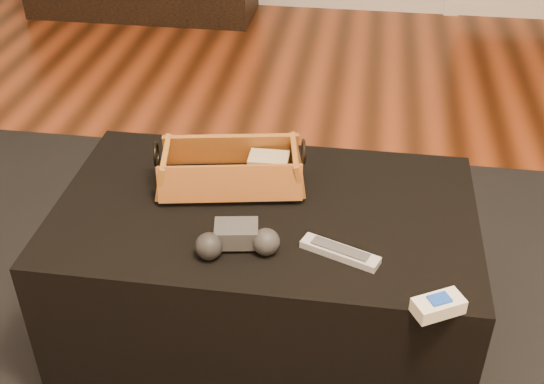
# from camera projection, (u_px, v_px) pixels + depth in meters

# --- Properties ---
(floor) EXTENTS (5.00, 5.50, 0.01)m
(floor) POSITION_uv_depth(u_px,v_px,m) (192.00, 358.00, 1.81)
(floor) COLOR brown
(floor) RESTS_ON ground
(area_rug) EXTENTS (2.60, 2.00, 0.01)m
(area_rug) POSITION_uv_depth(u_px,v_px,m) (263.00, 347.00, 1.82)
(area_rug) COLOR black
(area_rug) RESTS_ON floor
(ottoman) EXTENTS (1.00, 0.60, 0.42)m
(ottoman) POSITION_uv_depth(u_px,v_px,m) (265.00, 274.00, 1.74)
(ottoman) COLOR black
(ottoman) RESTS_ON area_rug
(tv_remote) EXTENTS (0.19, 0.09, 0.02)m
(tv_remote) POSITION_uv_depth(u_px,v_px,m) (224.00, 181.00, 1.67)
(tv_remote) COLOR black
(tv_remote) RESTS_ON wicker_basket
(cloth_bundle) EXTENTS (0.10, 0.07, 0.05)m
(cloth_bundle) POSITION_uv_depth(u_px,v_px,m) (269.00, 165.00, 1.70)
(cloth_bundle) COLOR tan
(cloth_bundle) RESTS_ON wicker_basket
(wicker_basket) EXTENTS (0.38, 0.25, 0.13)m
(wicker_basket) POSITION_uv_depth(u_px,v_px,m) (231.00, 171.00, 1.67)
(wicker_basket) COLOR #9C5C23
(wicker_basket) RESTS_ON ottoman
(game_controller) EXTENTS (0.19, 0.13, 0.06)m
(game_controller) POSITION_uv_depth(u_px,v_px,m) (237.00, 240.00, 1.47)
(game_controller) COLOR #2F2F31
(game_controller) RESTS_ON ottoman
(silver_remote) EXTENTS (0.18, 0.10, 0.02)m
(silver_remote) POSITION_uv_depth(u_px,v_px,m) (340.00, 252.00, 1.47)
(silver_remote) COLOR #BABCC3
(silver_remote) RESTS_ON ottoman
(cream_gadget) EXTENTS (0.11, 0.09, 0.04)m
(cream_gadget) POSITION_uv_depth(u_px,v_px,m) (438.00, 306.00, 1.32)
(cream_gadget) COLOR beige
(cream_gadget) RESTS_ON ottoman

